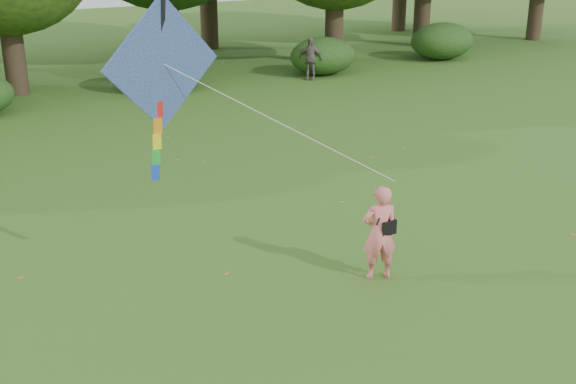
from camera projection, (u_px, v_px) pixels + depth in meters
ground at (403, 301)px, 12.00m from camera, size 100.00×100.00×0.00m
man_kite_flyer at (380, 233)px, 12.52m from camera, size 0.73×0.60×1.72m
bystander_right at (310, 59)px, 29.47m from camera, size 1.02×1.01×1.74m
crossbody_bag at (386, 226)px, 12.51m from camera, size 0.43×0.20×0.70m
flying_kite at (163, 67)px, 11.31m from camera, size 4.48×1.96×3.15m
shrub_band at (68, 79)px, 25.52m from camera, size 39.15×3.22×1.88m
fallen_leaves at (284, 200)px, 16.48m from camera, size 11.13×14.70×0.01m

